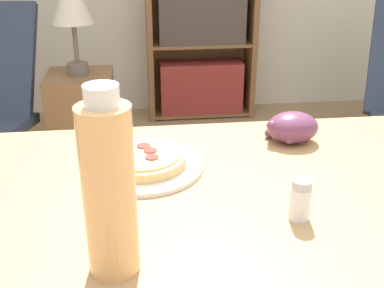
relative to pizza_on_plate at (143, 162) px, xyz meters
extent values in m
cube|color=tan|center=(0.26, -0.17, -0.03)|extent=(1.24, 0.80, 0.03)
cylinder|color=tan|center=(-0.30, 0.17, -0.42)|extent=(0.06, 0.06, 0.74)
cylinder|color=white|center=(0.00, 0.00, -0.01)|extent=(0.25, 0.25, 0.01)
cylinder|color=#DBB26B|center=(0.00, 0.00, 0.01)|extent=(0.18, 0.18, 0.02)
cylinder|color=#EACC7A|center=(0.00, 0.00, 0.02)|extent=(0.16, 0.16, 0.00)
cylinder|color=#A83328|center=(0.02, -0.02, 0.02)|extent=(0.03, 0.03, 0.00)
cylinder|color=#A83328|center=(0.00, 0.03, 0.02)|extent=(0.03, 0.03, 0.00)
cylinder|color=#A83328|center=(-0.05, 0.00, 0.02)|extent=(0.03, 0.03, 0.00)
cylinder|color=#A83328|center=(0.02, 0.01, 0.02)|extent=(0.03, 0.03, 0.00)
ellipsoid|color=#6B3856|center=(0.35, 0.09, 0.02)|extent=(0.12, 0.09, 0.07)
sphere|color=#6B3856|center=(0.39, 0.12, 0.01)|extent=(0.02, 0.02, 0.02)
sphere|color=#6B3856|center=(0.30, 0.12, 0.00)|extent=(0.02, 0.02, 0.02)
sphere|color=#6B3856|center=(0.35, 0.14, 0.03)|extent=(0.02, 0.02, 0.02)
sphere|color=#6B3856|center=(0.36, 0.08, 0.00)|extent=(0.03, 0.03, 0.03)
sphere|color=#6B3856|center=(0.33, 0.06, 0.01)|extent=(0.02, 0.02, 0.02)
sphere|color=#6B3856|center=(0.30, 0.09, 0.03)|extent=(0.03, 0.03, 0.03)
sphere|color=#6B3856|center=(0.36, 0.08, 0.02)|extent=(0.02, 0.02, 0.02)
cylinder|color=#EFB270|center=(-0.05, -0.32, 0.11)|extent=(0.07, 0.07, 0.25)
cylinder|color=white|center=(-0.05, -0.32, 0.25)|extent=(0.05, 0.05, 0.03)
cylinder|color=white|center=(0.26, -0.22, 0.02)|extent=(0.04, 0.04, 0.06)
cylinder|color=#B7B7BC|center=(0.26, -0.22, 0.05)|extent=(0.03, 0.03, 0.02)
cube|color=brown|center=(0.09, 2.33, -0.04)|extent=(0.04, 0.27, 1.50)
cube|color=brown|center=(0.78, 2.33, -0.04)|extent=(0.04, 0.27, 1.50)
cube|color=brown|center=(0.44, 2.46, -0.04)|extent=(0.73, 0.01, 1.50)
cube|color=brown|center=(0.44, 2.33, -0.77)|extent=(0.66, 0.26, 0.02)
cube|color=#99332D|center=(0.44, 2.31, -0.59)|extent=(0.57, 0.19, 0.35)
cube|color=brown|center=(0.44, 2.33, -0.29)|extent=(0.66, 0.26, 0.02)
cube|color=#4C423D|center=(0.44, 2.31, -0.10)|extent=(0.57, 0.19, 0.35)
cube|color=brown|center=(-0.31, 1.58, -0.53)|extent=(0.34, 0.34, 0.53)
cylinder|color=#665B51|center=(-0.31, 1.58, -0.23)|extent=(0.11, 0.11, 0.06)
cylinder|color=#665B51|center=(-0.31, 1.58, -0.10)|extent=(0.02, 0.02, 0.20)
camera|label=1|loc=(0.00, -0.90, 0.45)|focal=45.00mm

